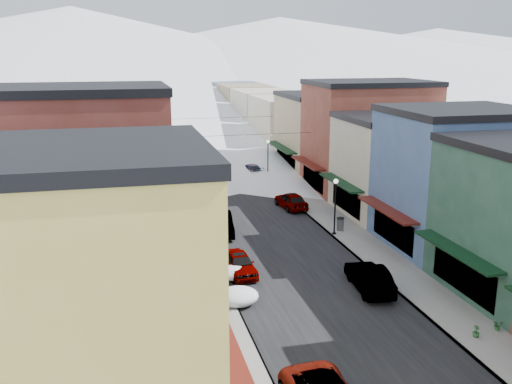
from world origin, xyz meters
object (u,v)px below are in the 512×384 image
car_dark_hatch (221,224)px  streetlamp_near (335,200)px  trash_can (340,224)px  car_silver_sedan (239,263)px  car_green_sedan (369,277)px

car_dark_hatch → streetlamp_near: size_ratio=1.13×
streetlamp_near → trash_can: bearing=43.5°
car_dark_hatch → streetlamp_near: (8.77, -2.69, 2.17)m
car_silver_sedan → car_dark_hatch: car_dark_hatch is taller
car_green_sedan → car_dark_hatch: bearing=-56.7°
car_green_sedan → streetlamp_near: (1.77, 10.51, 2.18)m
car_dark_hatch → car_green_sedan: car_dark_hatch is taller
car_green_sedan → car_silver_sedan: bearing=-26.0°
car_silver_sedan → car_green_sedan: (7.32, -4.47, 0.09)m
car_dark_hatch → trash_can: (9.59, -1.91, -0.15)m
car_green_sedan → streetlamp_near: bearing=-94.2°
car_silver_sedan → streetlamp_near: size_ratio=0.96×
trash_can → streetlamp_near: (-0.82, -0.78, 2.32)m
car_silver_sedan → car_dark_hatch: 8.74m
car_dark_hatch → streetlamp_near: 9.43m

